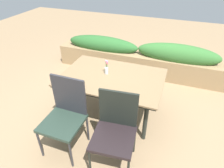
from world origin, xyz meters
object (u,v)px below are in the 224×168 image
at_px(chair_near_right, 115,128).
at_px(flower_vase, 107,68).
at_px(planter_box, 138,57).
at_px(dining_table, 112,80).
at_px(chair_near_left, 65,113).

relative_size(chair_near_right, flower_vase, 4.11).
distance_m(flower_vase, planter_box, 1.48).
bearing_deg(chair_near_right, planter_box, -88.91).
bearing_deg(planter_box, dining_table, -92.88).
xyz_separation_m(chair_near_left, flower_vase, (0.23, 0.85, 0.25)).
bearing_deg(chair_near_right, dining_table, -72.96).
bearing_deg(chair_near_left, flower_vase, -104.76).
bearing_deg(chair_near_left, chair_near_right, -179.77).
relative_size(chair_near_left, flower_vase, 4.31).
bearing_deg(chair_near_right, chair_near_left, -5.81).
xyz_separation_m(chair_near_left, chair_near_right, (0.67, -0.00, -0.02)).
bearing_deg(chair_near_right, flower_vase, -68.31).
xyz_separation_m(dining_table, chair_near_right, (0.33, -0.80, -0.11)).
distance_m(chair_near_left, flower_vase, 0.92).
relative_size(chair_near_left, chair_near_right, 1.05).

